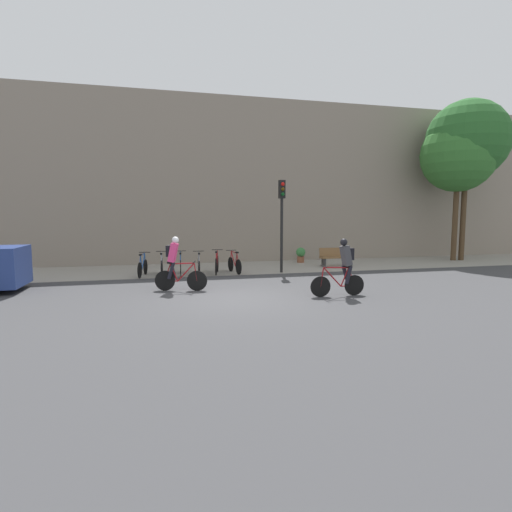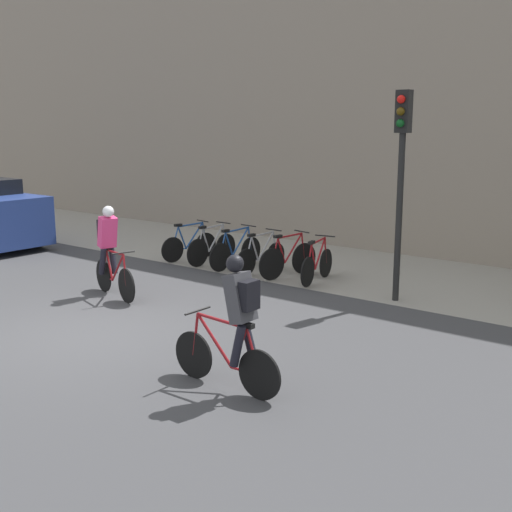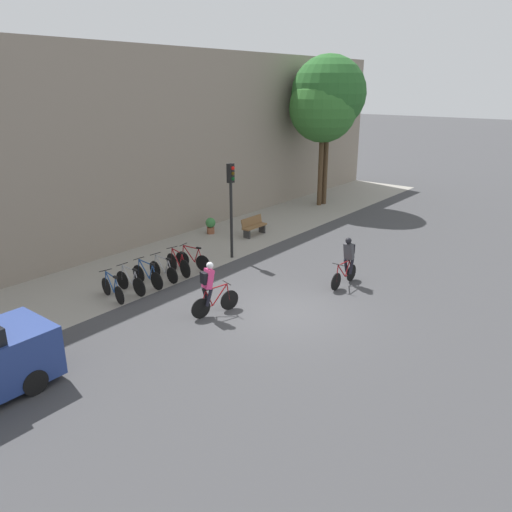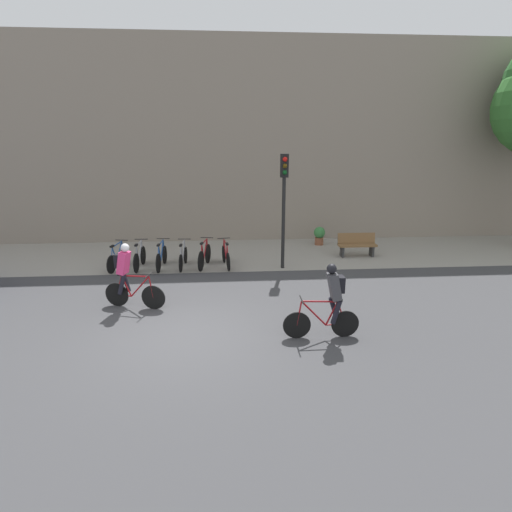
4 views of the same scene
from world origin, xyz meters
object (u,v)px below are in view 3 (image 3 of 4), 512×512
at_px(cyclist_grey, 347,259).
at_px(parked_bike_3, 163,270).
at_px(parked_bike_2, 148,276).
at_px(bench, 254,226).
at_px(parked_bike_4, 178,264).
at_px(parked_bike_5, 193,259).
at_px(potted_plant, 211,225).
at_px(parked_bike_0, 113,289).
at_px(traffic_light_pole, 231,194).
at_px(parked_bike_1, 131,282).
at_px(cyclist_pink, 210,287).

bearing_deg(cyclist_grey, parked_bike_3, 125.04).
bearing_deg(parked_bike_2, parked_bike_3, -0.02).
xyz_separation_m(cyclist_grey, parked_bike_2, (-4.59, 5.48, -0.55)).
height_order(parked_bike_3, bench, parked_bike_3).
height_order(parked_bike_4, parked_bike_5, parked_bike_4).
xyz_separation_m(parked_bike_3, potted_plant, (5.49, 2.78, 0.05)).
xyz_separation_m(parked_bike_2, parked_bike_4, (1.50, 0.00, 0.01)).
relative_size(parked_bike_0, parked_bike_2, 0.93).
height_order(traffic_light_pole, bench, traffic_light_pole).
xyz_separation_m(parked_bike_1, parked_bike_5, (3.00, -0.00, -0.01)).
bearing_deg(parked_bike_3, cyclist_grey, -54.96).
height_order(parked_bike_0, traffic_light_pole, traffic_light_pole).
distance_m(cyclist_pink, parked_bike_3, 3.62).
bearing_deg(parked_bike_3, cyclist_pink, -107.86).
bearing_deg(traffic_light_pole, parked_bike_2, 175.65).
bearing_deg(parked_bike_2, parked_bike_0, 179.99).
height_order(cyclist_pink, parked_bike_5, cyclist_pink).
distance_m(cyclist_pink, parked_bike_0, 3.64).
bearing_deg(cyclist_grey, parked_bike_5, 113.12).
relative_size(parked_bike_0, bench, 1.09).
distance_m(cyclist_grey, parked_bike_5, 5.98).
bearing_deg(parked_bike_2, parked_bike_1, 179.90).
xyz_separation_m(parked_bike_2, parked_bike_5, (2.25, 0.00, -0.01)).
relative_size(bench, potted_plant, 1.87).
bearing_deg(parked_bike_4, cyclist_pink, -118.44).
distance_m(cyclist_grey, parked_bike_3, 6.71).
bearing_deg(potted_plant, cyclist_grey, -101.32).
distance_m(parked_bike_2, potted_plant, 6.84).
xyz_separation_m(cyclist_grey, potted_plant, (1.65, 8.26, -0.51)).
height_order(parked_bike_5, bench, parked_bike_5).
xyz_separation_m(parked_bike_5, potted_plant, (3.99, 2.78, 0.05)).
bearing_deg(potted_plant, cyclist_pink, -136.81).
bearing_deg(parked_bike_5, traffic_light_pole, -9.24).
distance_m(parked_bike_1, parked_bike_5, 3.00).
bearing_deg(potted_plant, parked_bike_2, -155.97).
bearing_deg(cyclist_grey, parked_bike_1, 134.27).
distance_m(parked_bike_3, traffic_light_pole, 4.19).
distance_m(parked_bike_3, parked_bike_5, 1.50).
distance_m(parked_bike_3, bench, 6.62).
distance_m(cyclist_grey, parked_bike_0, 8.21).
bearing_deg(bench, parked_bike_4, -170.62).
distance_m(parked_bike_1, parked_bike_4, 2.25).
bearing_deg(parked_bike_3, traffic_light_pole, -5.27).
height_order(cyclist_grey, traffic_light_pole, traffic_light_pole).
height_order(parked_bike_5, traffic_light_pole, traffic_light_pole).
xyz_separation_m(cyclist_pink, parked_bike_2, (0.35, 3.40, -0.55)).
bearing_deg(cyclist_grey, parked_bike_0, 138.04).
bearing_deg(parked_bike_2, parked_bike_5, 0.02).
xyz_separation_m(bench, potted_plant, (-1.05, 1.82, -0.03)).
bearing_deg(parked_bike_3, parked_bike_2, 179.98).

